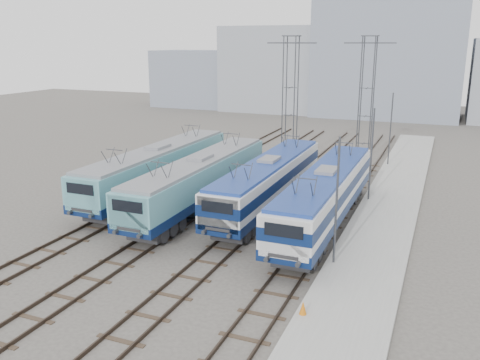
% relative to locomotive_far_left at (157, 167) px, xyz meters
% --- Properties ---
extents(ground, '(160.00, 160.00, 0.00)m').
position_rel_locomotive_far_left_xyz_m(ground, '(6.75, -9.78, -2.26)').
color(ground, '#514C47').
extents(platform, '(4.00, 70.00, 0.30)m').
position_rel_locomotive_far_left_xyz_m(platform, '(16.95, -1.78, -2.11)').
color(platform, '#9E9E99').
rests_on(platform, ground).
extents(locomotive_far_left, '(2.87, 18.13, 3.41)m').
position_rel_locomotive_far_left_xyz_m(locomotive_far_left, '(0.00, 0.00, 0.00)').
color(locomotive_far_left, '#0B1D4A').
rests_on(locomotive_far_left, ground).
extents(locomotive_center_left, '(2.81, 17.77, 3.34)m').
position_rel_locomotive_far_left_xyz_m(locomotive_center_left, '(4.50, -1.80, -0.04)').
color(locomotive_center_left, '#0B1D4A').
rests_on(locomotive_center_left, ground).
extents(locomotive_center_right, '(2.73, 17.27, 3.25)m').
position_rel_locomotive_far_left_xyz_m(locomotive_center_right, '(9.00, -0.09, -0.05)').
color(locomotive_center_right, '#0B1D4A').
rests_on(locomotive_center_right, ground).
extents(locomotive_far_right, '(2.81, 17.78, 3.34)m').
position_rel_locomotive_far_left_xyz_m(locomotive_far_right, '(13.50, -2.05, 0.01)').
color(locomotive_far_right, '#0B1D4A').
rests_on(locomotive_far_right, ground).
extents(catenary_tower_west, '(4.50, 1.20, 12.00)m').
position_rel_locomotive_far_left_xyz_m(catenary_tower_west, '(6.75, 12.22, 4.38)').
color(catenary_tower_west, '#3F4247').
rests_on(catenary_tower_west, ground).
extents(catenary_tower_east, '(4.50, 1.20, 12.00)m').
position_rel_locomotive_far_left_xyz_m(catenary_tower_east, '(13.25, 14.22, 4.38)').
color(catenary_tower_east, '#3F4247').
rests_on(catenary_tower_east, ground).
extents(mast_front, '(0.12, 0.12, 7.00)m').
position_rel_locomotive_far_left_xyz_m(mast_front, '(15.35, -7.78, 1.24)').
color(mast_front, '#3F4247').
rests_on(mast_front, ground).
extents(mast_mid, '(0.12, 0.12, 7.00)m').
position_rel_locomotive_far_left_xyz_m(mast_mid, '(15.35, 4.22, 1.24)').
color(mast_mid, '#3F4247').
rests_on(mast_mid, ground).
extents(mast_rear, '(0.12, 0.12, 7.00)m').
position_rel_locomotive_far_left_xyz_m(mast_rear, '(15.35, 16.22, 1.24)').
color(mast_rear, '#3F4247').
rests_on(mast_rear, ground).
extents(safety_cone, '(0.32, 0.32, 0.60)m').
position_rel_locomotive_far_left_xyz_m(safety_cone, '(15.28, -13.52, -1.66)').
color(safety_cone, '#CD6B10').
rests_on(safety_cone, platform).
extents(building_west, '(18.00, 12.00, 14.00)m').
position_rel_locomotive_far_left_xyz_m(building_west, '(-7.25, 52.22, 4.74)').
color(building_west, '#8F959F').
rests_on(building_west, ground).
extents(building_center, '(22.00, 14.00, 18.00)m').
position_rel_locomotive_far_left_xyz_m(building_center, '(10.75, 52.22, 6.74)').
color(building_center, gray).
rests_on(building_center, ground).
extents(building_far_west, '(14.00, 10.00, 10.00)m').
position_rel_locomotive_far_left_xyz_m(building_far_west, '(-23.25, 52.22, 2.74)').
color(building_far_west, gray).
rests_on(building_far_west, ground).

